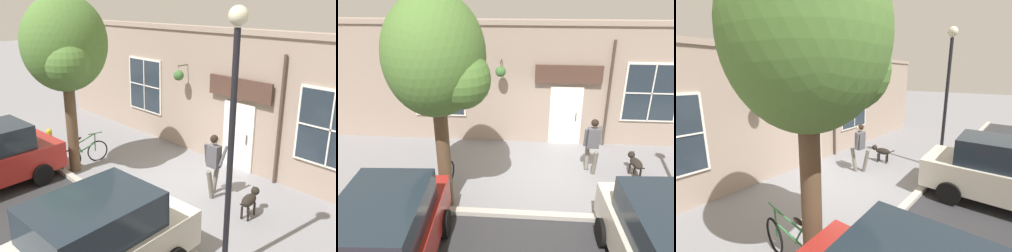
# 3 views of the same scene
# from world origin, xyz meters

# --- Properties ---
(ground_plane) EXTENTS (90.00, 90.00, 0.00)m
(ground_plane) POSITION_xyz_m (0.00, 0.00, 0.00)
(ground_plane) COLOR gray
(storefront_facade) EXTENTS (0.95, 18.00, 4.24)m
(storefront_facade) POSITION_xyz_m (-2.34, 0.00, 2.13)
(storefront_facade) COLOR gray
(storefront_facade) RESTS_ON ground_plane
(pedestrian_walking) EXTENTS (0.70, 0.55, 1.73)m
(pedestrian_walking) POSITION_xyz_m (-0.27, 1.23, 1.05)
(pedestrian_walking) COLOR #6B665B
(pedestrian_walking) RESTS_ON ground_plane
(dog_on_leash) EXTENTS (0.98, 0.37, 0.68)m
(dog_on_leash) POSITION_xyz_m (-0.14, 2.50, 0.45)
(dog_on_leash) COLOR black
(dog_on_leash) RESTS_ON ground_plane
(street_tree_by_curb) EXTENTS (2.46, 2.35, 5.21)m
(street_tree_by_curb) POSITION_xyz_m (1.64, -2.65, 3.76)
(street_tree_by_curb) COLOR brown
(street_tree_by_curb) RESTS_ON ground_plane
(leaning_bicycle) EXTENTS (1.74, 0.24, 1.01)m
(leaning_bicycle) POSITION_xyz_m (1.19, -2.84, 0.38)
(leaning_bicycle) COLOR black
(leaning_bicycle) RESTS_ON ground_plane
(parked_car_mid_block) EXTENTS (4.40, 2.14, 1.75)m
(parked_car_mid_block) POSITION_xyz_m (4.00, 1.97, 0.88)
(parked_car_mid_block) COLOR beige
(parked_car_mid_block) RESTS_ON ground_plane
(street_lamp) EXTENTS (0.32, 0.32, 4.92)m
(street_lamp) POSITION_xyz_m (1.86, 3.33, 3.21)
(street_lamp) COLOR black
(street_lamp) RESTS_ON ground_plane
(fire_hydrant) EXTENTS (0.34, 0.20, 0.77)m
(fire_hydrant) POSITION_xyz_m (1.37, -4.84, 0.40)
(fire_hydrant) COLOR gold
(fire_hydrant) RESTS_ON ground_plane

